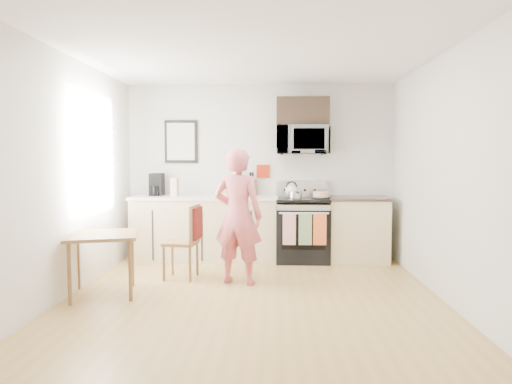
{
  "coord_description": "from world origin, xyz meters",
  "views": [
    {
      "loc": [
        0.23,
        -4.63,
        1.47
      ],
      "look_at": [
        -0.0,
        1.0,
        1.07
      ],
      "focal_mm": 32.0,
      "sensor_mm": 36.0,
      "label": 1
    }
  ],
  "objects_px": {
    "microwave": "(302,140)",
    "cake": "(321,195)",
    "person": "(238,216)",
    "dining_table": "(102,241)",
    "chair": "(191,231)",
    "range": "(302,231)"
  },
  "relations": [
    {
      "from": "microwave",
      "to": "cake",
      "type": "distance_m",
      "value": 0.85
    },
    {
      "from": "person",
      "to": "dining_table",
      "type": "bearing_deg",
      "value": 34.72
    },
    {
      "from": "person",
      "to": "microwave",
      "type": "bearing_deg",
      "value": -107.36
    },
    {
      "from": "person",
      "to": "cake",
      "type": "xyz_separation_m",
      "value": [
        1.1,
        1.2,
        0.16
      ]
    },
    {
      "from": "dining_table",
      "to": "chair",
      "type": "height_order",
      "value": "chair"
    },
    {
      "from": "person",
      "to": "cake",
      "type": "relative_size",
      "value": 5.56
    },
    {
      "from": "microwave",
      "to": "chair",
      "type": "distance_m",
      "value": 2.2
    },
    {
      "from": "range",
      "to": "person",
      "type": "relative_size",
      "value": 0.72
    },
    {
      "from": "range",
      "to": "person",
      "type": "distance_m",
      "value": 1.56
    },
    {
      "from": "microwave",
      "to": "dining_table",
      "type": "height_order",
      "value": "microwave"
    },
    {
      "from": "dining_table",
      "to": "cake",
      "type": "height_order",
      "value": "cake"
    },
    {
      "from": "microwave",
      "to": "chair",
      "type": "relative_size",
      "value": 0.83
    },
    {
      "from": "dining_table",
      "to": "chair",
      "type": "relative_size",
      "value": 0.84
    },
    {
      "from": "range",
      "to": "microwave",
      "type": "distance_m",
      "value": 1.33
    },
    {
      "from": "dining_table",
      "to": "chair",
      "type": "bearing_deg",
      "value": 41.06
    },
    {
      "from": "microwave",
      "to": "person",
      "type": "height_order",
      "value": "microwave"
    },
    {
      "from": "dining_table",
      "to": "person",
      "type": "bearing_deg",
      "value": 20.61
    },
    {
      "from": "dining_table",
      "to": "cake",
      "type": "distance_m",
      "value": 3.09
    },
    {
      "from": "person",
      "to": "chair",
      "type": "bearing_deg",
      "value": -3.09
    },
    {
      "from": "range",
      "to": "person",
      "type": "height_order",
      "value": "person"
    },
    {
      "from": "cake",
      "to": "dining_table",
      "type": "bearing_deg",
      "value": -145.57
    },
    {
      "from": "chair",
      "to": "person",
      "type": "bearing_deg",
      "value": -11.72
    }
  ]
}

